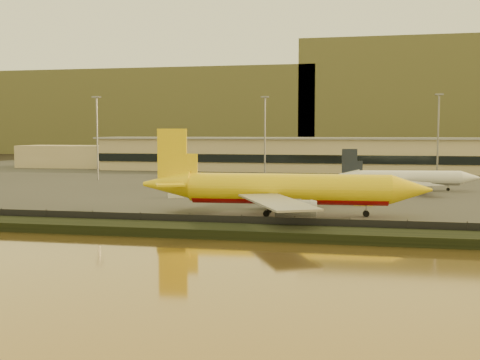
{
  "coord_description": "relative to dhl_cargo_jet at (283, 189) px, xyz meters",
  "views": [
    {
      "loc": [
        20.07,
        -100.2,
        15.04
      ],
      "look_at": [
        -3.45,
        12.0,
        5.74
      ],
      "focal_mm": 45.0,
      "sensor_mm": 36.0,
      "label": 1
    }
  ],
  "objects": [
    {
      "name": "tarmac",
      "position": [
        -5.87,
        90.09,
        -4.68
      ],
      "size": [
        320.0,
        220.0,
        0.2
      ],
      "primitive_type": "cube",
      "color": "#2D2D2D",
      "rests_on": "ground"
    },
    {
      "name": "gse_vehicle_yellow",
      "position": [
        13.81,
        17.26,
        -3.74
      ],
      "size": [
        3.77,
        1.79,
        1.67
      ],
      "primitive_type": "cube",
      "rotation": [
        0.0,
        0.0,
        0.03
      ],
      "color": "yellow",
      "rests_on": "tarmac"
    },
    {
      "name": "gse_vehicle_white",
      "position": [
        -27.39,
        23.11,
        -3.77
      ],
      "size": [
        3.91,
        2.76,
        1.61
      ],
      "primitive_type": "cube",
      "rotation": [
        0.0,
        0.0,
        0.36
      ],
      "color": "white",
      "rests_on": "tarmac"
    },
    {
      "name": "white_narrowbody_jet",
      "position": [
        24.37,
        50.64,
        -1.46
      ],
      "size": [
        36.35,
        35.18,
        10.45
      ],
      "rotation": [
        0.0,
        0.0,
        0.14
      ],
      "color": "white",
      "rests_on": "tarmac"
    },
    {
      "name": "dhl_cargo_jet",
      "position": [
        0.0,
        0.0,
        0.0
      ],
      "size": [
        51.29,
        50.18,
        15.32
      ],
      "rotation": [
        0.0,
        0.0,
        0.06
      ],
      "color": "yellow",
      "rests_on": "tarmac"
    },
    {
      "name": "distant_hills",
      "position": [
        -26.61,
        335.09,
        26.61
      ],
      "size": [
        470.0,
        160.0,
        70.0
      ],
      "color": "olive",
      "rests_on": "ground"
    },
    {
      "name": "perimeter_fence",
      "position": [
        -5.87,
        -17.91,
        -3.48
      ],
      "size": [
        300.0,
        0.05,
        2.2
      ],
      "primitive_type": "cube",
      "color": "black",
      "rests_on": "tarmac"
    },
    {
      "name": "terminal_building",
      "position": [
        -20.4,
        120.64,
        1.47
      ],
      "size": [
        202.0,
        25.0,
        12.6
      ],
      "color": "tan",
      "rests_on": "tarmac"
    },
    {
      "name": "embankment",
      "position": [
        -5.87,
        -21.91,
        -4.08
      ],
      "size": [
        320.0,
        7.0,
        1.4
      ],
      "primitive_type": "cube",
      "color": "black",
      "rests_on": "ground"
    },
    {
      "name": "ground",
      "position": [
        -5.87,
        -4.91,
        -4.78
      ],
      "size": [
        900.0,
        900.0,
        0.0
      ],
      "primitive_type": "plane",
      "color": "black",
      "rests_on": "ground"
    },
    {
      "name": "apron_light_masts",
      "position": [
        9.13,
        70.09,
        10.93
      ],
      "size": [
        152.2,
        12.2,
        25.4
      ],
      "color": "slate",
      "rests_on": "tarmac"
    }
  ]
}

